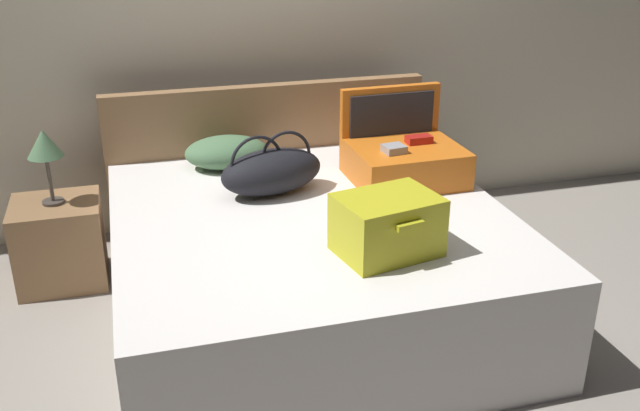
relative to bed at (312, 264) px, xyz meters
The scene contains 10 objects.
ground_plane 0.48m from the bed, 90.00° to the right, with size 12.00×12.00×0.00m, color gray.
back_wall 1.62m from the bed, 90.00° to the left, with size 8.00×0.10×2.60m, color beige.
bed is the anchor object (origin of this frame).
headboard 0.97m from the bed, 90.00° to the left, with size 1.84×0.08×0.91m, color olive.
hard_case_large 0.75m from the bed, 27.74° to the left, with size 0.55×0.49×0.44m.
hard_case_medium 0.63m from the bed, 66.92° to the right, with size 0.45×0.37×0.25m.
duffel_bag 0.50m from the bed, 112.14° to the left, with size 0.57×0.38×0.31m.
pillow_near_headboard 0.85m from the bed, 111.16° to the left, with size 0.44×0.31×0.17m, color #4C724C.
nightstand 1.35m from the bed, 150.69° to the left, with size 0.44×0.40×0.45m, color olive.
table_lamp 1.44m from the bed, 150.69° to the left, with size 0.17×0.17×0.39m.
Camera 1 is at (-0.78, -2.51, 1.89)m, focal length 40.22 mm.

